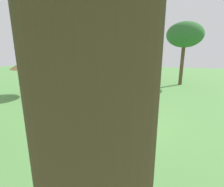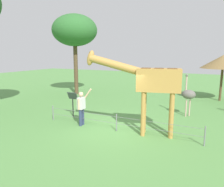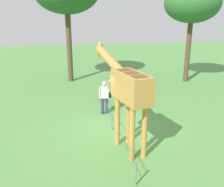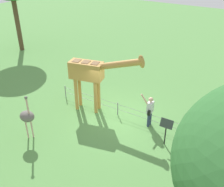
{
  "view_description": "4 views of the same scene",
  "coord_description": "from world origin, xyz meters",
  "px_view_note": "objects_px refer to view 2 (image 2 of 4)",
  "views": [
    {
      "loc": [
        8.63,
        1.79,
        4.02
      ],
      "look_at": [
        0.02,
        -0.36,
        1.69
      ],
      "focal_mm": 28.18,
      "sensor_mm": 36.0,
      "label": 1
    },
    {
      "loc": [
        -3.68,
        8.23,
        3.29
      ],
      "look_at": [
        0.25,
        0.17,
        1.62
      ],
      "focal_mm": 34.27,
      "sensor_mm": 36.0,
      "label": 2
    },
    {
      "loc": [
        -9.09,
        1.94,
        4.5
      ],
      "look_at": [
        0.8,
        0.09,
        1.29
      ],
      "focal_mm": 40.31,
      "sensor_mm": 36.0,
      "label": 3
    },
    {
      "loc": [
        5.79,
        -9.8,
        7.83
      ],
      "look_at": [
        0.05,
        -0.41,
        1.6
      ],
      "focal_mm": 42.65,
      "sensor_mm": 36.0,
      "label": 4
    }
  ],
  "objects_px": {
    "shade_hut_far": "(223,62)",
    "info_sign": "(73,99)",
    "ostrich": "(189,95)",
    "giraffe": "(150,82)",
    "tree_east": "(75,31)",
    "visitor": "(82,106)"
  },
  "relations": [
    {
      "from": "giraffe",
      "to": "ostrich",
      "type": "bearing_deg",
      "value": -107.86
    },
    {
      "from": "shade_hut_far",
      "to": "tree_east",
      "type": "distance_m",
      "value": 11.21
    },
    {
      "from": "visitor",
      "to": "shade_hut_far",
      "type": "relative_size",
      "value": 0.54
    },
    {
      "from": "tree_east",
      "to": "info_sign",
      "type": "bearing_deg",
      "value": 123.74
    },
    {
      "from": "shade_hut_far",
      "to": "tree_east",
      "type": "height_order",
      "value": "tree_east"
    },
    {
      "from": "giraffe",
      "to": "info_sign",
      "type": "xyz_separation_m",
      "value": [
        4.32,
        -0.7,
        -1.23
      ]
    },
    {
      "from": "shade_hut_far",
      "to": "ostrich",
      "type": "bearing_deg",
      "value": 72.5
    },
    {
      "from": "tree_east",
      "to": "giraffe",
      "type": "bearing_deg",
      "value": 142.13
    },
    {
      "from": "info_sign",
      "to": "shade_hut_far",
      "type": "bearing_deg",
      "value": -131.94
    },
    {
      "from": "shade_hut_far",
      "to": "info_sign",
      "type": "bearing_deg",
      "value": 48.06
    },
    {
      "from": "ostrich",
      "to": "shade_hut_far",
      "type": "bearing_deg",
      "value": -107.5
    },
    {
      "from": "ostrich",
      "to": "info_sign",
      "type": "distance_m",
      "value": 6.11
    },
    {
      "from": "ostrich",
      "to": "shade_hut_far",
      "type": "relative_size",
      "value": 0.7
    },
    {
      "from": "giraffe",
      "to": "info_sign",
      "type": "height_order",
      "value": "giraffe"
    },
    {
      "from": "giraffe",
      "to": "tree_east",
      "type": "distance_m",
      "value": 10.55
    },
    {
      "from": "visitor",
      "to": "tree_east",
      "type": "bearing_deg",
      "value": -52.97
    },
    {
      "from": "visitor",
      "to": "tree_east",
      "type": "xyz_separation_m",
      "value": [
        4.88,
        -6.47,
        4.18
      ]
    },
    {
      "from": "ostrich",
      "to": "tree_east",
      "type": "relative_size",
      "value": 0.35
    },
    {
      "from": "shade_hut_far",
      "to": "info_sign",
      "type": "relative_size",
      "value": 2.44
    },
    {
      "from": "giraffe",
      "to": "ostrich",
      "type": "distance_m",
      "value": 3.78
    },
    {
      "from": "giraffe",
      "to": "info_sign",
      "type": "relative_size",
      "value": 2.94
    },
    {
      "from": "shade_hut_far",
      "to": "info_sign",
      "type": "distance_m",
      "value": 10.67
    }
  ]
}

